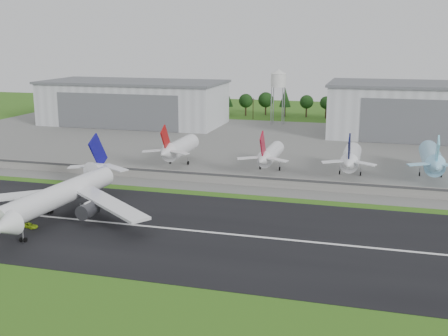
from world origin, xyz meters
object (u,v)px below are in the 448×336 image
(parked_jet_red_a, at_px, (178,148))
(parked_jet_red_b, at_px, (269,155))
(ground_vehicle, at_px, (30,226))
(parked_jet_navy, at_px, (351,158))
(parked_jet_skyblue, at_px, (432,159))
(main_airliner, at_px, (58,201))

(parked_jet_red_a, relative_size, parked_jet_red_b, 1.00)
(ground_vehicle, distance_m, parked_jet_red_b, 88.07)
(parked_jet_navy, distance_m, parked_jet_skyblue, 26.76)
(parked_jet_red_a, bearing_deg, parked_jet_red_b, -0.14)
(parked_jet_navy, xyz_separation_m, parked_jet_skyblue, (26.28, 5.04, 0.26))
(parked_jet_red_a, height_order, parked_jet_skyblue, parked_jet_skyblue)
(main_airliner, xyz_separation_m, parked_jet_skyblue, (96.39, 72.05, 1.66))
(ground_vehicle, distance_m, parked_jet_red_a, 76.54)
(main_airliner, bearing_deg, ground_vehicle, 76.11)
(main_airliner, relative_size, parked_jet_red_a, 1.89)
(parked_jet_red_b, relative_size, parked_jet_navy, 1.00)
(main_airliner, relative_size, parked_jet_red_b, 1.89)
(ground_vehicle, height_order, parked_jet_skyblue, parked_jet_skyblue)
(parked_jet_skyblue, bearing_deg, parked_jet_red_b, -174.61)
(parked_jet_navy, bearing_deg, ground_vehicle, -134.02)
(parked_jet_red_a, relative_size, parked_jet_skyblue, 0.84)
(parked_jet_red_b, bearing_deg, parked_jet_navy, 0.15)
(parked_jet_red_a, distance_m, parked_jet_skyblue, 88.48)
(main_airliner, xyz_separation_m, parked_jet_red_a, (8.05, 67.03, 1.50))
(main_airliner, distance_m, parked_jet_skyblue, 120.36)
(parked_jet_red_a, relative_size, parked_jet_navy, 1.00)
(parked_jet_red_a, xyz_separation_m, parked_jet_red_b, (34.20, -0.08, -0.51))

